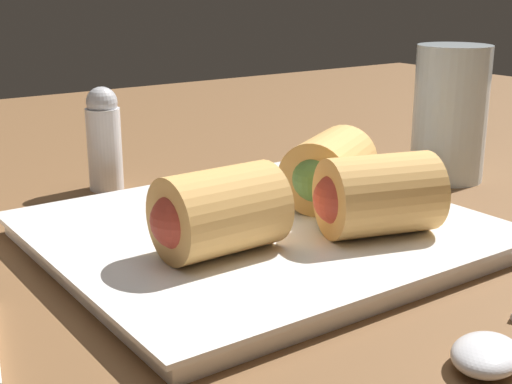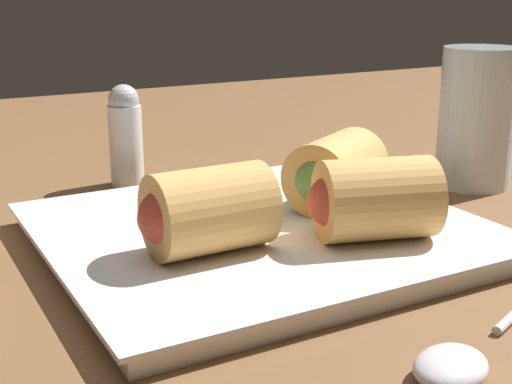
{
  "view_description": "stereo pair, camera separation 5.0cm",
  "coord_description": "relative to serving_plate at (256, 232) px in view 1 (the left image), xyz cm",
  "views": [
    {
      "loc": [
        -21.75,
        -35.52,
        18.67
      ],
      "look_at": [
        3.78,
        0.47,
        5.5
      ],
      "focal_mm": 50.0,
      "sensor_mm": 36.0,
      "label": 1
    },
    {
      "loc": [
        -17.5,
        -38.18,
        18.67
      ],
      "look_at": [
        3.78,
        0.47,
        5.5
      ],
      "focal_mm": 50.0,
      "sensor_mm": 36.0,
      "label": 2
    }
  ],
  "objects": [
    {
      "name": "spoon",
      "position": [
        0.77,
        -18.23,
        -0.15
      ],
      "size": [
        18.21,
        8.64,
        1.36
      ],
      "color": "silver",
      "rests_on": "table_surface"
    },
    {
      "name": "salt_shaker",
      "position": [
        -2.77,
        17.51,
        3.51
      ],
      "size": [
        2.8,
        2.8,
        8.5
      ],
      "color": "silver",
      "rests_on": "table_surface"
    },
    {
      "name": "drinking_glass",
      "position": [
        22.66,
        3.36,
        4.99
      ],
      "size": [
        6.22,
        6.22,
        11.51
      ],
      "color": "silver",
      "rests_on": "table_surface"
    },
    {
      "name": "roll_front_left",
      "position": [
        -5.33,
        -3.35,
        3.24
      ],
      "size": [
        7.79,
        5.1,
        5.01
      ],
      "color": "#DBA356",
      "rests_on": "serving_plate"
    },
    {
      "name": "serving_plate",
      "position": [
        0.0,
        0.0,
        0.0
      ],
      "size": [
        27.08,
        24.51,
        1.5
      ],
      "color": "white",
      "rests_on": "table_surface"
    },
    {
      "name": "table_surface",
      "position": [
        -3.78,
        -0.47,
        -1.76
      ],
      "size": [
        180.0,
        140.0,
        2.0
      ],
      "color": "brown",
      "rests_on": "ground"
    },
    {
      "name": "roll_front_right",
      "position": [
        6.14,
        0.08,
        3.24
      ],
      "size": [
        8.46,
        7.77,
        5.01
      ],
      "color": "#DBA356",
      "rests_on": "serving_plate"
    },
    {
      "name": "roll_back_left",
      "position": [
        4.45,
        -6.12,
        3.24
      ],
      "size": [
        8.22,
        6.8,
        5.01
      ],
      "color": "#DBA356",
      "rests_on": "serving_plate"
    }
  ]
}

